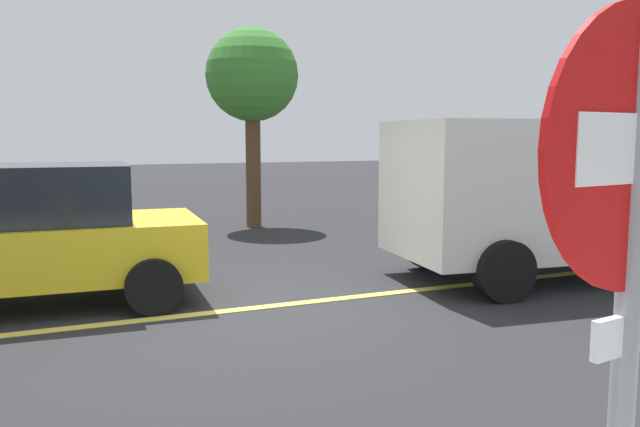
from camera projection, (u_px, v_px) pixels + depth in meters
name	position (u px, v px, depth m)	size (l,w,h in m)	color
ground_plane	(241.00, 310.00, 7.28)	(80.00, 80.00, 0.00)	#262628
lane_marking_centre	(458.00, 286.00, 8.45)	(28.00, 0.16, 0.01)	#E0D14C
stop_sign	(629.00, 284.00, 1.69)	(0.75, 0.14, 2.34)	gray
white_van	(577.00, 188.00, 8.98)	(5.39, 2.72, 2.20)	silver
car_yellow_crossing	(34.00, 236.00, 7.43)	(3.99, 2.21, 1.67)	gold
tree_left_verge	(640.00, 32.00, 18.22)	(2.81, 2.81, 6.30)	#513823
tree_centre_verge	(252.00, 78.00, 13.63)	(2.00, 2.00, 4.32)	#513823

